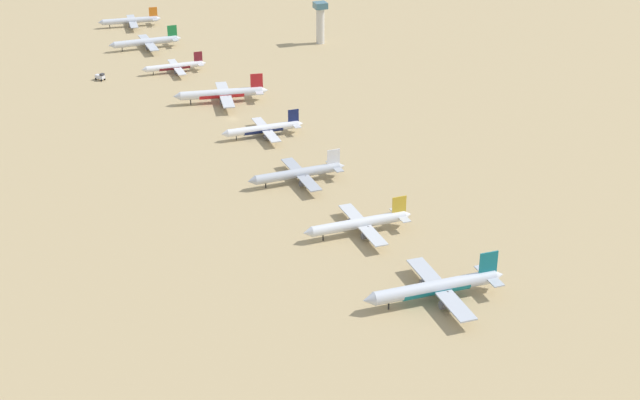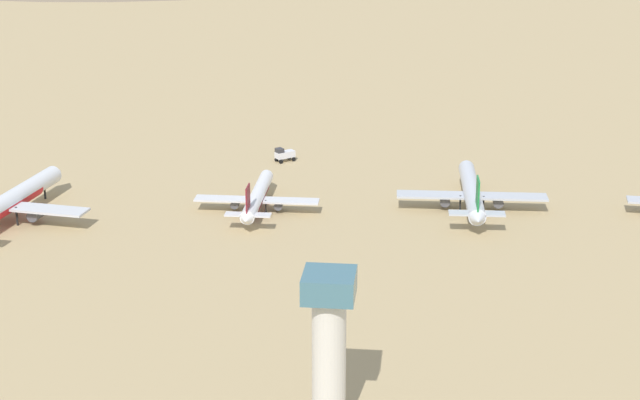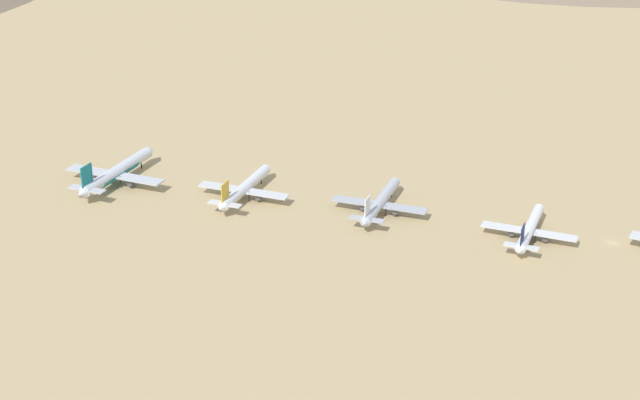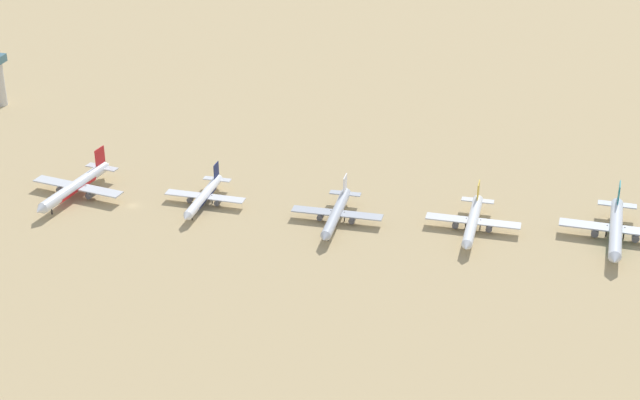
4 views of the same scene
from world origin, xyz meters
TOP-DOWN VIEW (x-y plane):
  - ground_plane at (0.00, 0.00)m, footprint 2157.06×2157.06m
  - parked_jet_4 at (-7.50, 25.88)m, footprint 38.34×31.06m
  - parked_jet_5 at (-6.79, 77.63)m, footprint 41.54×33.72m
  - parked_jet_6 at (-13.74, 126.29)m, footprint 42.01×34.05m
  - parked_jet_7 at (-19.82, 175.79)m, footprint 48.51×39.28m

SIDE VIEW (x-z plane):
  - ground_plane at x=0.00m, z-range 0.00..0.00m
  - parked_jet_4 at x=-7.50m, z-range -1.85..9.23m
  - parked_jet_5 at x=-6.79m, z-range -1.96..10.03m
  - parked_jet_6 at x=-13.74m, z-range -1.98..10.15m
  - parked_jet_7 at x=-19.82m, z-range -2.35..11.68m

